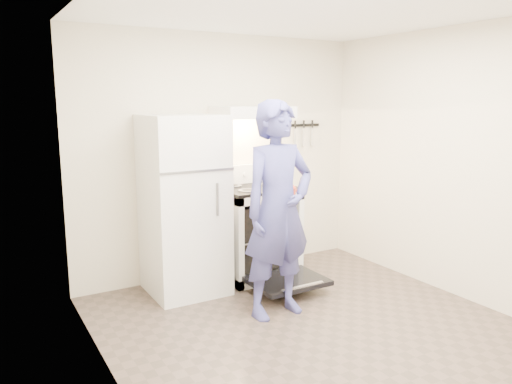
% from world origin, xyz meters
% --- Properties ---
extents(floor, '(3.60, 3.60, 0.00)m').
position_xyz_m(floor, '(0.00, 0.00, 0.00)').
color(floor, '#4E3F36').
rests_on(floor, ground).
extents(back_wall, '(3.20, 0.02, 2.50)m').
position_xyz_m(back_wall, '(0.00, 1.80, 1.25)').
color(back_wall, beige).
rests_on(back_wall, ground).
extents(refrigerator, '(0.70, 0.70, 1.70)m').
position_xyz_m(refrigerator, '(-0.58, 1.45, 0.85)').
color(refrigerator, silver).
rests_on(refrigerator, floor).
extents(stove_body, '(0.76, 0.65, 0.92)m').
position_xyz_m(stove_body, '(0.23, 1.48, 0.46)').
color(stove_body, silver).
rests_on(stove_body, floor).
extents(cooktop, '(0.76, 0.65, 0.03)m').
position_xyz_m(cooktop, '(0.23, 1.48, 0.94)').
color(cooktop, black).
rests_on(cooktop, stove_body).
extents(backsplash, '(0.76, 0.07, 0.20)m').
position_xyz_m(backsplash, '(0.23, 1.76, 1.05)').
color(backsplash, silver).
rests_on(backsplash, cooktop).
extents(oven_door, '(0.70, 0.54, 0.04)m').
position_xyz_m(oven_door, '(0.23, 0.88, 0.12)').
color(oven_door, black).
rests_on(oven_door, floor).
extents(oven_rack, '(0.60, 0.52, 0.01)m').
position_xyz_m(oven_rack, '(0.23, 1.48, 0.44)').
color(oven_rack, slate).
rests_on(oven_rack, stove_body).
extents(range_hood, '(0.76, 0.50, 0.12)m').
position_xyz_m(range_hood, '(0.23, 1.55, 1.71)').
color(range_hood, silver).
rests_on(range_hood, back_wall).
extents(knife_strip, '(0.40, 0.02, 0.03)m').
position_xyz_m(knife_strip, '(1.05, 1.79, 1.55)').
color(knife_strip, black).
rests_on(knife_strip, back_wall).
extents(pizza_stone, '(0.35, 0.35, 0.02)m').
position_xyz_m(pizza_stone, '(0.17, 1.43, 0.45)').
color(pizza_stone, '#896347').
rests_on(pizza_stone, oven_rack).
extents(tea_kettle, '(0.22, 0.18, 0.27)m').
position_xyz_m(tea_kettle, '(-0.07, 1.68, 1.08)').
color(tea_kettle, silver).
rests_on(tea_kettle, cooktop).
extents(utensil_jar, '(0.11, 0.11, 0.13)m').
position_xyz_m(utensil_jar, '(0.48, 1.26, 1.05)').
color(utensil_jar, silver).
rests_on(utensil_jar, cooktop).
extents(person, '(0.70, 0.48, 1.84)m').
position_xyz_m(person, '(-0.10, 0.55, 0.92)').
color(person, navy).
rests_on(person, floor).
extents(dutch_oven, '(0.33, 0.26, 0.22)m').
position_xyz_m(dutch_oven, '(0.10, 0.81, 1.00)').
color(dutch_oven, red).
rests_on(dutch_oven, person).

